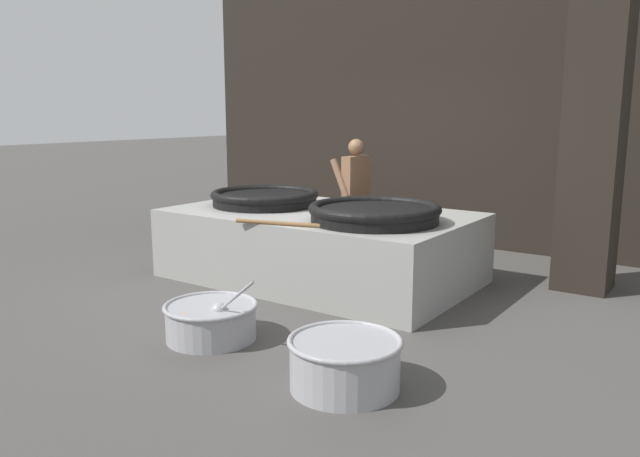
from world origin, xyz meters
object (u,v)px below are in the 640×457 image
object	(u,v)px
giant_wok_far	(374,213)
prep_bowl_meat	(345,361)
giant_wok_near	(265,197)
cook	(355,192)
prep_bowl_vegetables	(211,319)

from	to	relation	value
giant_wok_far	prep_bowl_meat	bearing A→B (deg)	-64.93
giant_wok_near	cook	size ratio (longest dim) A/B	0.84
giant_wok_far	prep_bowl_vegetables	bearing A→B (deg)	-105.13
giant_wok_near	giant_wok_far	bearing A→B (deg)	-8.44
giant_wok_near	prep_bowl_vegetables	xyz separation A→B (m)	(1.13, -2.04, -0.69)
giant_wok_near	prep_bowl_vegetables	distance (m)	2.43
cook	giant_wok_far	bearing A→B (deg)	131.58
giant_wok_near	cook	world-z (taller)	cook
giant_wok_near	cook	xyz separation A→B (m)	(0.41, 1.34, -0.05)
giant_wok_near	cook	bearing A→B (deg)	72.80
prep_bowl_meat	giant_wok_near	bearing A→B (deg)	138.99
giant_wok_near	prep_bowl_meat	size ratio (longest dim) A/B	1.60
prep_bowl_meat	giant_wok_far	bearing A→B (deg)	115.07
prep_bowl_vegetables	giant_wok_near	bearing A→B (deg)	118.85
giant_wok_near	giant_wok_far	xyz separation A→B (m)	(1.61, -0.24, 0.00)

